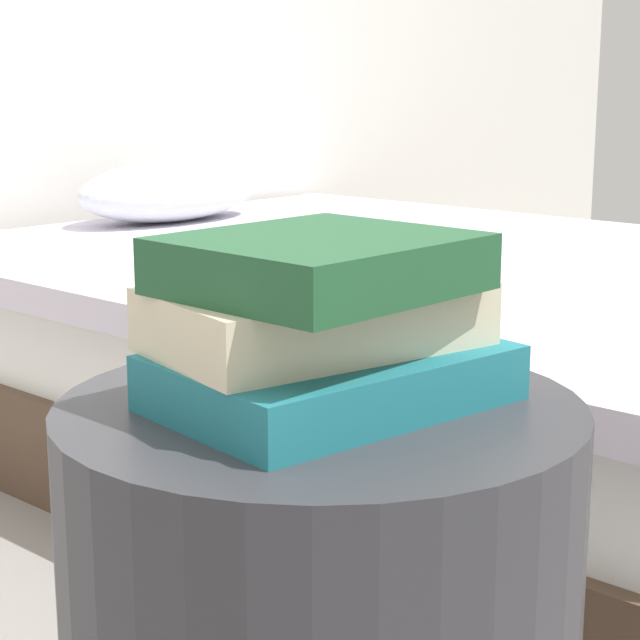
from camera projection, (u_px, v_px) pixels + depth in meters
bed at (406, 353)px, 2.47m from camera, size 1.68×2.11×0.62m
book_teal at (332, 378)px, 0.99m from camera, size 0.31×0.22×0.05m
book_cream at (316, 316)px, 0.99m from camera, size 0.31×0.21×0.06m
book_forest at (320, 263)px, 0.95m from camera, size 0.25×0.22×0.05m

